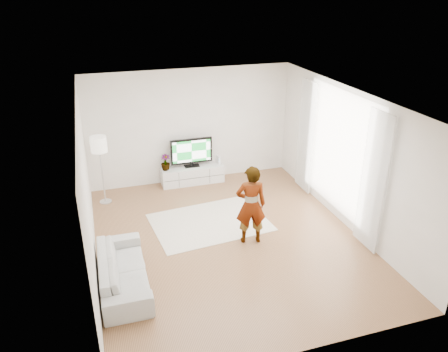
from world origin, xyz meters
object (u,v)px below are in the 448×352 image
object	(u,v)px
player	(251,205)
floor_lamp	(99,147)
television	(191,152)
media_console	(192,175)
sofa	(123,270)
rug	(210,222)

from	to	relation	value
player	floor_lamp	bearing A→B (deg)	-32.73
television	floor_lamp	distance (m)	2.26
media_console	floor_lamp	xyz separation A→B (m)	(-2.15, -0.42, 1.12)
sofa	player	bearing A→B (deg)	-75.54
player	media_console	bearing A→B (deg)	-70.00
sofa	media_console	bearing A→B (deg)	-29.16
television	rug	xyz separation A→B (m)	(-0.13, -2.06, -0.82)
sofa	floor_lamp	size ratio (longest dim) A/B	1.23
sofa	floor_lamp	distance (m)	3.32
sofa	television	bearing A→B (deg)	-28.97
player	sofa	xyz separation A→B (m)	(-2.47, -0.61, -0.52)
media_console	player	world-z (taller)	player
television	floor_lamp	size ratio (longest dim) A/B	0.66
television	rug	bearing A→B (deg)	-93.51
rug	floor_lamp	size ratio (longest dim) A/B	1.48
media_console	floor_lamp	size ratio (longest dim) A/B	0.98
television	rug	size ratio (longest dim) A/B	0.44
rug	sofa	size ratio (longest dim) A/B	1.21
television	media_console	bearing A→B (deg)	-90.00
media_console	sofa	bearing A→B (deg)	-119.76
television	sofa	bearing A→B (deg)	-119.57
media_console	rug	world-z (taller)	media_console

